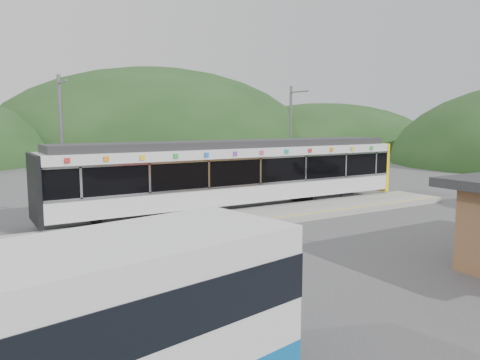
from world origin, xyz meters
TOP-DOWN VIEW (x-y plane):
  - ground at (0.00, 0.00)m, footprint 120.00×120.00m
  - hills at (6.19, 5.29)m, footprint 146.00×149.00m
  - platform at (0.00, 3.30)m, footprint 26.00×3.20m
  - yellow_line at (0.00, 2.00)m, footprint 26.00×0.10m
  - train at (1.44, 6.00)m, footprint 20.44×3.01m
  - catenary_mast_west at (-7.00, 8.56)m, footprint 0.18×1.80m
  - catenary_mast_east at (7.00, 8.56)m, footprint 0.18×1.80m

SIDE VIEW (x-z plane):
  - ground at x=0.00m, z-range 0.00..0.00m
  - hills at x=6.19m, z-range -13.00..13.00m
  - platform at x=0.00m, z-range 0.00..0.30m
  - yellow_line at x=0.00m, z-range 0.30..0.31m
  - train at x=1.44m, z-range 0.19..3.93m
  - catenary_mast_west at x=-7.00m, z-range 0.15..7.15m
  - catenary_mast_east at x=7.00m, z-range 0.15..7.15m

